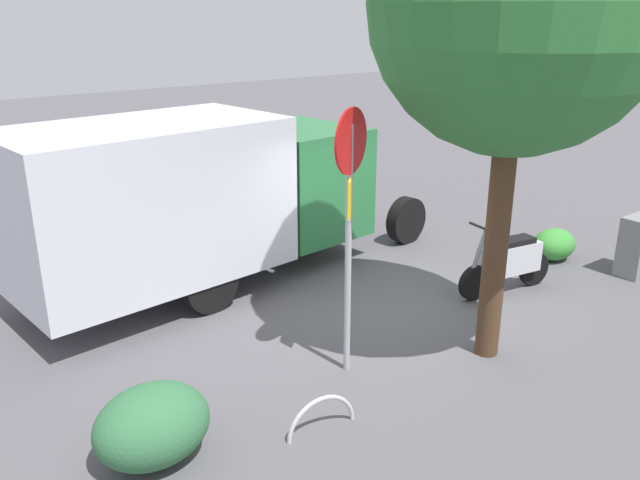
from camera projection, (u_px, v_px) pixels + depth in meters
The scene contains 9 objects.
ground_plane at pixel (400, 305), 9.97m from camera, with size 60.00×60.00×0.00m, color #514F54.
box_truck_near at pixel (203, 192), 10.29m from camera, with size 7.54×2.73×2.76m.
motorcycle at pixel (508, 261), 10.27m from camera, with size 1.80×0.65×1.20m.
stop_sign at pixel (350, 202), 7.45m from camera, with size 0.71×0.33×3.28m.
street_tree at pixel (519, 5), 7.13m from camera, with size 3.39×3.39×6.05m.
utility_cabinet at pixel (639, 246), 10.96m from camera, with size 0.71×0.42×1.03m, color slate.
bike_rack_hoop at pixel (322, 431), 6.97m from camera, with size 0.85×0.85×0.05m, color #B7B7BC.
shrub_near_sign at pixel (152, 425), 6.40m from camera, with size 1.18×0.96×0.80m, color #30673F.
shrub_mid_verge at pixel (554, 244), 11.71m from camera, with size 0.84×0.69×0.57m, color #398B34.
Camera 1 is at (6.63, 6.31, 4.27)m, focal length 36.34 mm.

